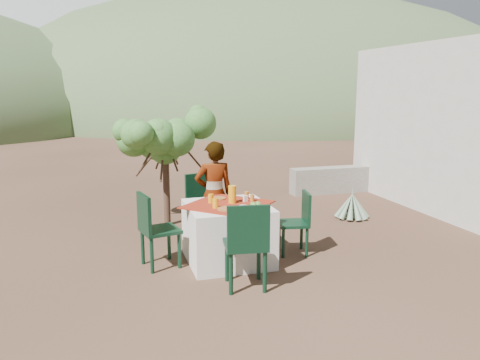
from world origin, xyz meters
name	(u,v)px	position (x,y,z in m)	size (l,w,h in m)	color
ground	(228,264)	(0.00, 0.00, 0.00)	(160.00, 160.00, 0.00)	#362118
table	(228,233)	(0.03, 0.12, 0.38)	(1.30, 1.30, 0.76)	white
chair_far	(203,203)	(-0.07, 1.20, 0.53)	(0.54, 0.54, 0.96)	black
chair_near	(247,242)	(0.00, -0.79, 0.55)	(0.52, 0.52, 1.00)	black
chair_left	(154,227)	(-0.91, 0.17, 0.53)	(0.52, 0.52, 0.95)	black
chair_right	(298,220)	(1.01, 0.14, 0.47)	(0.46, 0.46, 0.85)	black
person	(214,194)	(0.01, 0.78, 0.75)	(0.55, 0.36, 1.49)	#8C6651
shrub_tree	(168,144)	(-0.45, 2.03, 1.33)	(1.43, 1.41, 1.69)	#4C3526
agave	(352,206)	(2.60, 1.48, 0.21)	(0.58, 0.59, 0.63)	gray
stone_wall	(348,179)	(3.60, 3.40, 0.28)	(2.60, 0.35, 0.55)	gray
hill_near_right	(253,112)	(12.00, 36.00, 0.00)	(48.00, 48.00, 20.00)	#3E542F
hill_far_center	(78,108)	(-4.00, 52.00, 0.00)	(60.00, 60.00, 24.00)	slate
hill_far_right	(352,106)	(28.00, 46.00, 0.00)	(36.00, 36.00, 14.00)	slate
plate_far	(218,198)	(-0.02, 0.44, 0.77)	(0.21, 0.21, 0.01)	brown
plate_near	(227,209)	(-0.05, -0.13, 0.77)	(0.24, 0.24, 0.01)	brown
glass_far	(211,198)	(-0.16, 0.25, 0.82)	(0.07, 0.07, 0.11)	orange
glass_near	(215,203)	(-0.17, -0.03, 0.82)	(0.07, 0.07, 0.12)	orange
juice_pitcher	(232,194)	(0.10, 0.16, 0.88)	(0.10, 0.10, 0.23)	orange
bowl_plate	(243,210)	(0.12, -0.26, 0.77)	(0.20, 0.20, 0.01)	brown
white_bowl	(243,208)	(0.12, -0.26, 0.80)	(0.13, 0.13, 0.05)	white
jar_left	(252,198)	(0.38, 0.19, 0.81)	(0.06, 0.06, 0.09)	#BC7221
jar_right	(247,195)	(0.35, 0.35, 0.81)	(0.06, 0.06, 0.09)	#BC7221
napkin_holder	(245,198)	(0.28, 0.19, 0.80)	(0.06, 0.03, 0.08)	white
fruit_cluster	(256,205)	(0.31, -0.15, 0.80)	(0.14, 0.13, 0.07)	#578E33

